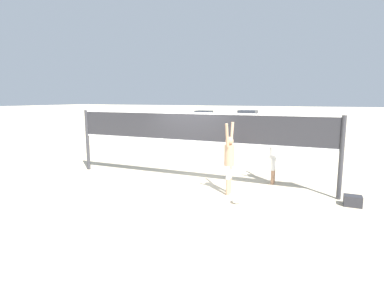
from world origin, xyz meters
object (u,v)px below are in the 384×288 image
Objects in this scene: player_spiker at (229,157)px; volleyball at (236,199)px; volleyball_net at (192,132)px; player_blocker at (274,151)px; gear_bag at (353,201)px; parked_car_near at (205,116)px; parked_car_mid at (249,117)px.

player_spiker is 9.07× the size of volleyball.
volleyball_net is 2.74m from player_blocker.
player_blocker is 4.76× the size of gear_bag.
parked_car_near is (-11.19, 27.23, -0.54)m from player_spiker.
parked_car_mid is at bearing -165.52° from player_blocker.
parked_car_mid is at bearing 108.27° from gear_bag.
parked_car_mid reaches higher than gear_bag.
parked_car_near reaches higher than volleyball.
parked_car_near is at bearing 118.24° from gear_bag.
parked_car_near is at bearing 175.32° from parked_car_mid.
volleyball is 0.53× the size of gear_bag.
volleyball is (-0.60, -2.35, -0.97)m from player_blocker.
volleyball is (1.94, -1.50, -1.55)m from volleyball_net.
gear_bag is (4.77, -0.47, -1.53)m from volleyball_net.
volleyball_net is at bearing 62.09° from player_spiker.
volleyball_net is 20.73× the size of gear_bag.
volleyball_net is at bearing -71.49° from player_blocker.
volleyball is at bearing -37.70° from volleyball_net.
player_blocker is (2.54, 0.85, -0.58)m from volleyball_net.
player_blocker is 2.76m from gear_bag.
player_spiker is 1.28m from volleyball.
player_blocker is 0.48× the size of parked_car_near.
gear_bag is at bearing 19.97° from volleyball.
parked_car_near is (-12.21, 25.58, -0.52)m from player_blocker.
volleyball_net is 1.80m from player_spiker.
player_spiker is 29.45m from parked_car_near.
volleyball_net is at bearing -80.30° from parked_car_mid.
volleyball is at bearing -160.03° from gear_bag.
player_spiker is 1.94m from player_blocker.
player_spiker reaches higher than gear_bag.
gear_bag reaches higher than volleyball.
parked_car_near reaches higher than gear_bag.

